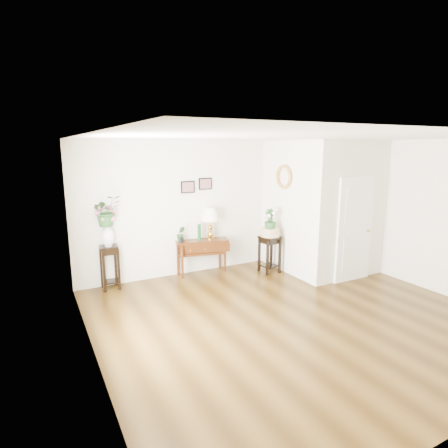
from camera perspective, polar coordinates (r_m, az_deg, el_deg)
floor at (r=6.29m, az=10.37°, el=-13.58°), size 6.00×5.50×0.02m
ceiling at (r=5.70m, az=11.42°, el=12.83°), size 6.00×5.50×0.02m
wall_back at (r=8.12m, az=-1.29°, el=2.73°), size 6.00×0.02×2.80m
wall_left at (r=4.65m, az=-19.62°, el=-4.80°), size 0.02×5.50×2.80m
wall_right at (r=8.03m, az=27.87°, el=1.27°), size 0.02×5.50×2.80m
partition at (r=8.51m, az=14.52°, el=2.77°), size 1.80×1.95×2.80m
door at (r=7.87m, az=19.26°, el=-0.81°), size 0.90×0.05×2.10m
art_print_left at (r=7.78m, az=-5.54°, el=5.63°), size 0.30×0.02×0.25m
art_print_right at (r=7.94m, az=-2.86°, el=6.15°), size 0.30×0.02×0.25m
wall_ornament at (r=7.93m, az=9.07°, el=7.10°), size 0.07×0.51×0.51m
console_table at (r=8.02m, az=-3.40°, el=-4.97°), size 1.16×0.63×0.74m
table_lamp at (r=7.93m, az=-2.11°, el=0.20°), size 0.44×0.44×0.68m
green_vase at (r=7.86m, az=-3.80°, el=-1.26°), size 0.08×0.08×0.34m
potted_plant at (r=7.71m, az=-6.61°, el=-1.63°), size 0.21×0.19×0.32m
plant_stand_a at (r=7.46m, az=-16.99°, el=-6.34°), size 0.36×0.36×0.84m
porcelain_vase at (r=7.29m, az=-17.30°, el=-1.49°), size 0.31×0.31×0.43m
lily_arrangement at (r=7.20m, az=-17.52°, el=2.10°), size 0.62×0.57×0.58m
plant_stand_b at (r=8.13m, az=6.94°, el=-4.58°), size 0.44×0.44×0.80m
ceramic_bowl at (r=8.01m, az=7.03°, el=-1.29°), size 0.52×0.52×0.18m
narcissus at (r=7.96m, az=7.07°, el=0.62°), size 0.32×0.32×0.46m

